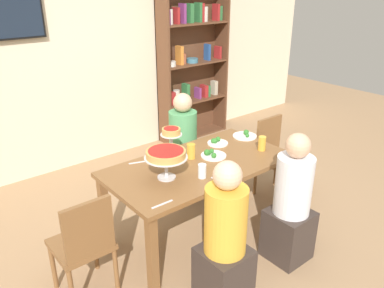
{
  "coord_description": "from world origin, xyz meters",
  "views": [
    {
      "loc": [
        -1.99,
        -2.34,
        2.24
      ],
      "look_at": [
        0.0,
        0.1,
        0.89
      ],
      "focal_mm": 36.29,
      "sensor_mm": 36.0,
      "label": 1
    }
  ],
  "objects_px": {
    "salad_plate_near_diner": "(217,142)",
    "beer_glass_amber_short": "(191,151)",
    "beer_glass_amber_tall": "(262,143)",
    "cutlery_fork_near": "(221,176)",
    "diner_near_right": "(291,207)",
    "deep_dish_pizza_stand": "(166,155)",
    "diner_near_left": "(225,245)",
    "water_glass_clear_near": "(202,171)",
    "chair_head_east": "(275,154)",
    "salad_plate_far_diner": "(245,135)",
    "chair_head_west": "(84,243)",
    "personal_pizza_stand": "(171,135)",
    "cutlery_knife_near": "(162,204)",
    "television": "(3,16)",
    "dining_table": "(199,172)",
    "cutlery_fork_far": "(139,162)",
    "diner_far_right": "(183,152)",
    "bookshelf": "(191,61)",
    "salad_plate_spare": "(212,155)"
  },
  "relations": [
    {
      "from": "chair_head_east",
      "to": "water_glass_clear_near",
      "type": "relative_size",
      "value": 7.4
    },
    {
      "from": "personal_pizza_stand",
      "to": "beer_glass_amber_tall",
      "type": "distance_m",
      "value": 0.86
    },
    {
      "from": "salad_plate_near_diner",
      "to": "cutlery_knife_near",
      "type": "xyz_separation_m",
      "value": [
        -1.06,
        -0.57,
        -0.02
      ]
    },
    {
      "from": "dining_table",
      "to": "chair_head_west",
      "type": "bearing_deg",
      "value": -176.0
    },
    {
      "from": "cutlery_knife_near",
      "to": "chair_head_east",
      "type": "bearing_deg",
      "value": 13.52
    },
    {
      "from": "diner_near_left",
      "to": "diner_near_right",
      "type": "distance_m",
      "value": 0.77
    },
    {
      "from": "personal_pizza_stand",
      "to": "cutlery_fork_far",
      "type": "xyz_separation_m",
      "value": [
        -0.36,
        -0.0,
        -0.17
      ]
    },
    {
      "from": "diner_far_right",
      "to": "beer_glass_amber_tall",
      "type": "relative_size",
      "value": 8.44
    },
    {
      "from": "water_glass_clear_near",
      "to": "diner_far_right",
      "type": "bearing_deg",
      "value": 60.41
    },
    {
      "from": "dining_table",
      "to": "beer_glass_amber_short",
      "type": "height_order",
      "value": "beer_glass_amber_short"
    },
    {
      "from": "chair_head_west",
      "to": "water_glass_clear_near",
      "type": "relative_size",
      "value": 7.4
    },
    {
      "from": "diner_near_right",
      "to": "chair_head_east",
      "type": "distance_m",
      "value": 1.09
    },
    {
      "from": "cutlery_knife_near",
      "to": "cutlery_fork_far",
      "type": "height_order",
      "value": "same"
    },
    {
      "from": "salad_plate_near_diner",
      "to": "water_glass_clear_near",
      "type": "distance_m",
      "value": 0.72
    },
    {
      "from": "personal_pizza_stand",
      "to": "cutlery_knife_near",
      "type": "height_order",
      "value": "personal_pizza_stand"
    },
    {
      "from": "beer_glass_amber_tall",
      "to": "cutlery_fork_near",
      "type": "distance_m",
      "value": 0.67
    },
    {
      "from": "diner_far_right",
      "to": "television",
      "type": "bearing_deg",
      "value": -138.28
    },
    {
      "from": "chair_head_west",
      "to": "deep_dish_pizza_stand",
      "type": "relative_size",
      "value": 2.49
    },
    {
      "from": "deep_dish_pizza_stand",
      "to": "diner_near_left",
      "type": "bearing_deg",
      "value": -90.34
    },
    {
      "from": "salad_plate_near_diner",
      "to": "salad_plate_spare",
      "type": "xyz_separation_m",
      "value": [
        -0.23,
        -0.19,
        -0.0
      ]
    },
    {
      "from": "diner_near_right",
      "to": "deep_dish_pizza_stand",
      "type": "bearing_deg",
      "value": 47.7
    },
    {
      "from": "television",
      "to": "chair_head_west",
      "type": "relative_size",
      "value": 0.93
    },
    {
      "from": "diner_near_left",
      "to": "beer_glass_amber_short",
      "type": "xyz_separation_m",
      "value": [
        0.4,
        0.87,
        0.32
      ]
    },
    {
      "from": "salad_plate_near_diner",
      "to": "cutlery_fork_near",
      "type": "bearing_deg",
      "value": -129.72
    },
    {
      "from": "dining_table",
      "to": "cutlery_fork_far",
      "type": "xyz_separation_m",
      "value": [
        -0.41,
        0.35,
        0.09
      ]
    },
    {
      "from": "chair_head_east",
      "to": "salad_plate_far_diner",
      "type": "height_order",
      "value": "chair_head_east"
    },
    {
      "from": "diner_far_right",
      "to": "chair_head_west",
      "type": "xyz_separation_m",
      "value": [
        -1.53,
        -0.8,
        -0.01
      ]
    },
    {
      "from": "television",
      "to": "diner_near_left",
      "type": "xyz_separation_m",
      "value": [
        0.47,
        -2.85,
        -1.39
      ]
    },
    {
      "from": "diner_near_left",
      "to": "water_glass_clear_near",
      "type": "xyz_separation_m",
      "value": [
        0.23,
        0.52,
        0.31
      ]
    },
    {
      "from": "diner_near_left",
      "to": "beer_glass_amber_short",
      "type": "height_order",
      "value": "diner_near_left"
    },
    {
      "from": "water_glass_clear_near",
      "to": "cutlery_fork_near",
      "type": "bearing_deg",
      "value": -29.1
    },
    {
      "from": "beer_glass_amber_tall",
      "to": "water_glass_clear_near",
      "type": "distance_m",
      "value": 0.8
    },
    {
      "from": "deep_dish_pizza_stand",
      "to": "salad_plate_far_diner",
      "type": "bearing_deg",
      "value": 10.62
    },
    {
      "from": "personal_pizza_stand",
      "to": "diner_near_left",
      "type": "bearing_deg",
      "value": -107.38
    },
    {
      "from": "chair_head_west",
      "to": "beer_glass_amber_tall",
      "type": "relative_size",
      "value": 6.39
    },
    {
      "from": "salad_plate_near_diner",
      "to": "bookshelf",
      "type": "bearing_deg",
      "value": 57.62
    },
    {
      "from": "deep_dish_pizza_stand",
      "to": "beer_glass_amber_tall",
      "type": "bearing_deg",
      "value": -6.52
    },
    {
      "from": "chair_head_west",
      "to": "salad_plate_near_diner",
      "type": "relative_size",
      "value": 4.28
    },
    {
      "from": "deep_dish_pizza_stand",
      "to": "water_glass_clear_near",
      "type": "height_order",
      "value": "deep_dish_pizza_stand"
    },
    {
      "from": "water_glass_clear_near",
      "to": "cutlery_fork_near",
      "type": "height_order",
      "value": "water_glass_clear_near"
    },
    {
      "from": "diner_far_right",
      "to": "cutlery_knife_near",
      "type": "xyz_separation_m",
      "value": [
        -1.02,
        -1.07,
        0.25
      ]
    },
    {
      "from": "dining_table",
      "to": "chair_head_east",
      "type": "distance_m",
      "value": 1.14
    },
    {
      "from": "dining_table",
      "to": "bookshelf",
      "type": "bearing_deg",
      "value": 52.42
    },
    {
      "from": "diner_near_right",
      "to": "water_glass_clear_near",
      "type": "bearing_deg",
      "value": 46.08
    },
    {
      "from": "diner_near_left",
      "to": "diner_near_right",
      "type": "xyz_separation_m",
      "value": [
        0.77,
        0.01,
        0.0
      ]
    },
    {
      "from": "diner_near_left",
      "to": "chair_head_east",
      "type": "relative_size",
      "value": 1.32
    },
    {
      "from": "dining_table",
      "to": "cutlery_fork_near",
      "type": "xyz_separation_m",
      "value": [
        -0.02,
        -0.3,
        0.09
      ]
    },
    {
      "from": "dining_table",
      "to": "diner_near_right",
      "type": "xyz_separation_m",
      "value": [
        0.38,
        -0.73,
        -0.16
      ]
    },
    {
      "from": "dining_table",
      "to": "beer_glass_amber_tall",
      "type": "distance_m",
      "value": 0.68
    },
    {
      "from": "salad_plate_near_diner",
      "to": "beer_glass_amber_short",
      "type": "height_order",
      "value": "beer_glass_amber_short"
    }
  ]
}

